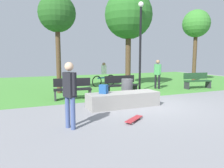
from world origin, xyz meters
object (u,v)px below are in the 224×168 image
concrete_ledge (123,100)px  backpack_on_ledge (104,89)px  trash_bin (127,90)px  cyclist_on_bicycle (104,76)px  tree_leaning_ash (196,25)px  park_bench_near_path (197,80)px  tree_slender_maple (128,16)px  skater_performing_trick (70,90)px  pedestrian_with_backpack (158,72)px  tree_broad_elm (57,15)px  park_bench_near_lamppost (121,85)px  lamp_post (140,38)px  skateboard_by_ledge (134,119)px  park_bench_center_lawn (73,88)px

concrete_ledge → backpack_on_ledge: (-0.75, 0.08, 0.42)m
trash_bin → cyclist_on_bicycle: (0.72, 4.54, 0.18)m
tree_leaning_ash → cyclist_on_bicycle: size_ratio=2.95×
park_bench_near_path → tree_slender_maple: 5.58m
skater_performing_trick → concrete_ledge: bearing=35.2°
backpack_on_ledge → pedestrian_with_backpack: size_ratio=0.19×
tree_broad_elm → park_bench_near_lamppost: bearing=-29.5°
cyclist_on_bicycle → lamp_post: bearing=-65.9°
skateboard_by_ledge → tree_broad_elm: (-1.14, 5.71, 3.82)m
skateboard_by_ledge → park_bench_near_lamppost: bearing=69.0°
lamp_post → concrete_ledge: bearing=-129.8°
tree_leaning_ash → pedestrian_with_backpack: size_ratio=3.12×
backpack_on_ledge → skateboard_by_ledge: size_ratio=0.42×
tree_slender_maple → trash_bin: (-2.02, -3.76, -3.85)m
backpack_on_ledge → cyclist_on_bicycle: cyclist_on_bicycle is taller
tree_broad_elm → tree_slender_maple: bearing=10.1°
pedestrian_with_backpack → park_bench_near_lamppost: bearing=-163.9°
park_bench_center_lawn → park_bench_near_lamppost: 2.51m
pedestrian_with_backpack → tree_slender_maple: bearing=126.3°
cyclist_on_bicycle → concrete_ledge: bearing=-104.1°
park_bench_center_lawn → lamp_post: lamp_post is taller
skater_performing_trick → park_bench_near_path: bearing=25.7°
tree_leaning_ash → tree_broad_elm: bearing=-173.8°
tree_broad_elm → skateboard_by_ledge: bearing=-78.7°
pedestrian_with_backpack → tree_leaning_ash: bearing=22.0°
tree_broad_elm → tree_leaning_ash: (10.04, 1.09, 0.26)m
concrete_ledge → lamp_post: bearing=50.2°
concrete_ledge → tree_leaning_ash: 10.52m
skateboard_by_ledge → pedestrian_with_backpack: pedestrian_with_backpack is taller
tree_leaning_ash → backpack_on_ledge: bearing=-151.4°
tree_slender_maple → cyclist_on_bicycle: bearing=148.9°
tree_leaning_ash → pedestrian_with_backpack: (-4.56, -1.85, -3.14)m
park_bench_center_lawn → cyclist_on_bicycle: bearing=50.8°
tree_slender_maple → tree_leaning_ash: (5.69, 0.31, -0.16)m
tree_leaning_ash → cyclist_on_bicycle: tree_leaning_ash is taller
skater_performing_trick → lamp_post: size_ratio=0.36×
skater_performing_trick → trash_bin: (3.00, 2.62, -0.54)m
concrete_ledge → lamp_post: lamp_post is taller
skateboard_by_ledge → park_bench_near_path: 7.72m
concrete_ledge → trash_bin: trash_bin is taller
park_bench_near_lamppost → trash_bin: trash_bin is taller
cyclist_on_bicycle → park_bench_center_lawn: bearing=-129.2°
lamp_post → park_bench_near_path: bearing=-10.5°
backpack_on_ledge → tree_slender_maple: tree_slender_maple is taller
backpack_on_ledge → park_bench_near_path: size_ratio=0.19×
skater_performing_trick → park_bench_near_lamppost: 5.31m
backpack_on_ledge → park_bench_near_path: park_bench_near_path is taller
skateboard_by_ledge → tree_broad_elm: size_ratio=0.16×
park_bench_center_lawn → park_bench_near_lamppost: (2.49, 0.33, 0.00)m
skateboard_by_ledge → cyclist_on_bicycle: (1.91, 7.27, 0.57)m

